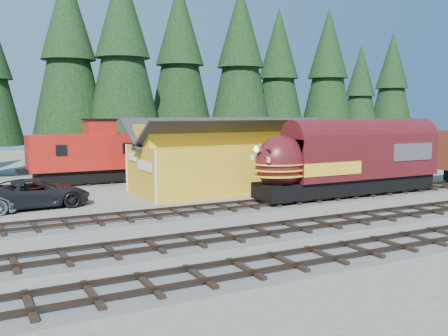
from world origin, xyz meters
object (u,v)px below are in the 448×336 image
depot (220,150)px  locomotive (345,163)px  pickup_truck_a (36,193)px  caboose (89,155)px

depot → locomotive: (5.95, -6.50, -0.64)m
depot → pickup_truck_a: depot is taller
caboose → locomotive: bearing=-45.9°
depot → locomotive: size_ratio=0.89×
locomotive → caboose: 19.50m
locomotive → depot: bearing=132.5°
locomotive → pickup_truck_a: (-18.65, 5.87, -1.45)m
pickup_truck_a → locomotive: bearing=-111.1°
caboose → pickup_truck_a: bearing=-122.0°
depot → caboose: 10.71m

